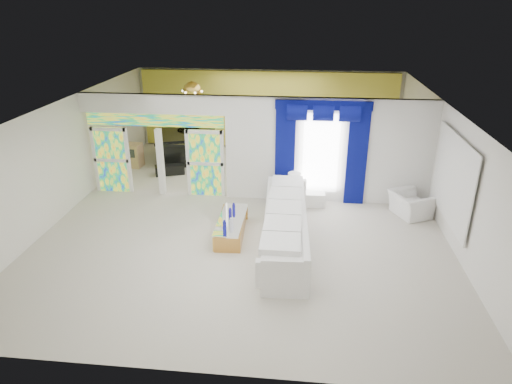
# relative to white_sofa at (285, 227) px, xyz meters

# --- Properties ---
(floor) EXTENTS (12.00, 12.00, 0.00)m
(floor) POSITION_rel_white_sofa_xyz_m (-1.05, 1.69, -0.43)
(floor) COLOR #B7AF9E
(floor) RESTS_ON ground
(dividing_wall) EXTENTS (5.70, 0.18, 3.00)m
(dividing_wall) POSITION_rel_white_sofa_xyz_m (1.10, 2.69, 1.07)
(dividing_wall) COLOR white
(dividing_wall) RESTS_ON ground
(dividing_header) EXTENTS (4.30, 0.18, 0.55)m
(dividing_header) POSITION_rel_white_sofa_xyz_m (-3.90, 2.69, 2.30)
(dividing_header) COLOR white
(dividing_header) RESTS_ON dividing_wall
(stained_panel_left) EXTENTS (0.95, 0.04, 2.00)m
(stained_panel_left) POSITION_rel_white_sofa_xyz_m (-5.33, 2.69, 0.57)
(stained_panel_left) COLOR #994C3F
(stained_panel_left) RESTS_ON ground
(stained_panel_right) EXTENTS (0.95, 0.04, 2.00)m
(stained_panel_right) POSITION_rel_white_sofa_xyz_m (-2.48, 2.69, 0.57)
(stained_panel_right) COLOR #994C3F
(stained_panel_right) RESTS_ON ground
(stained_transom) EXTENTS (4.00, 0.05, 0.35)m
(stained_transom) POSITION_rel_white_sofa_xyz_m (-3.90, 2.69, 1.82)
(stained_transom) COLOR #994C3F
(stained_transom) RESTS_ON dividing_header
(window_pane) EXTENTS (1.00, 0.02, 2.30)m
(window_pane) POSITION_rel_white_sofa_xyz_m (0.85, 2.59, 1.02)
(window_pane) COLOR white
(window_pane) RESTS_ON dividing_wall
(blue_drape_left) EXTENTS (0.55, 0.10, 2.80)m
(blue_drape_left) POSITION_rel_white_sofa_xyz_m (-0.15, 2.56, 0.97)
(blue_drape_left) COLOR #04074C
(blue_drape_left) RESTS_ON ground
(blue_drape_right) EXTENTS (0.55, 0.10, 2.80)m
(blue_drape_right) POSITION_rel_white_sofa_xyz_m (1.85, 2.56, 0.97)
(blue_drape_right) COLOR #04074C
(blue_drape_right) RESTS_ON ground
(blue_pelmet) EXTENTS (2.60, 0.12, 0.25)m
(blue_pelmet) POSITION_rel_white_sofa_xyz_m (0.85, 2.56, 2.39)
(blue_pelmet) COLOR #04074C
(blue_pelmet) RESTS_ON dividing_wall
(wall_mirror) EXTENTS (0.04, 2.70, 1.90)m
(wall_mirror) POSITION_rel_white_sofa_xyz_m (3.89, 0.69, 1.12)
(wall_mirror) COLOR white
(wall_mirror) RESTS_ON ground
(gold_curtains) EXTENTS (9.70, 0.12, 2.90)m
(gold_curtains) POSITION_rel_white_sofa_xyz_m (-1.05, 7.59, 1.07)
(gold_curtains) COLOR gold
(gold_curtains) RESTS_ON ground
(white_sofa) EXTENTS (1.17, 4.51, 0.85)m
(white_sofa) POSITION_rel_white_sofa_xyz_m (0.00, 0.00, 0.00)
(white_sofa) COLOR white
(white_sofa) RESTS_ON ground
(coffee_table) EXTENTS (0.70, 1.88, 0.41)m
(coffee_table) POSITION_rel_white_sofa_xyz_m (-1.35, 0.30, -0.22)
(coffee_table) COLOR #B88139
(coffee_table) RESTS_ON ground
(console_table) EXTENTS (1.17, 0.41, 0.39)m
(console_table) POSITION_rel_white_sofa_xyz_m (0.44, 2.25, -0.23)
(console_table) COLOR white
(console_table) RESTS_ON ground
(table_lamp) EXTENTS (0.36, 0.36, 0.58)m
(table_lamp) POSITION_rel_white_sofa_xyz_m (0.14, 2.25, 0.25)
(table_lamp) COLOR silver
(table_lamp) RESTS_ON console_table
(armchair) EXTENTS (1.22, 1.28, 0.65)m
(armchair) POSITION_rel_white_sofa_xyz_m (3.29, 1.90, -0.10)
(armchair) COLOR white
(armchair) RESTS_ON ground
(grand_piano) EXTENTS (2.04, 2.31, 0.97)m
(grand_piano) POSITION_rel_white_sofa_xyz_m (-4.06, 5.87, 0.06)
(grand_piano) COLOR black
(grand_piano) RESTS_ON ground
(piano_bench) EXTENTS (1.02, 0.67, 0.32)m
(piano_bench) POSITION_rel_white_sofa_xyz_m (-4.06, 4.27, -0.27)
(piano_bench) COLOR black
(piano_bench) RESTS_ON ground
(tv_console) EXTENTS (0.60, 0.56, 0.82)m
(tv_console) POSITION_rel_white_sofa_xyz_m (-5.53, 4.90, -0.02)
(tv_console) COLOR tan
(tv_console) RESTS_ON ground
(chandelier) EXTENTS (0.60, 0.60, 0.60)m
(chandelier) POSITION_rel_white_sofa_xyz_m (-3.35, 5.09, 2.22)
(chandelier) COLOR gold
(chandelier) RESTS_ON ceiling
(decanters) EXTENTS (0.22, 1.16, 0.24)m
(decanters) POSITION_rel_white_sofa_xyz_m (-1.36, 0.15, 0.08)
(decanters) COLOR silver
(decanters) RESTS_ON coffee_table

